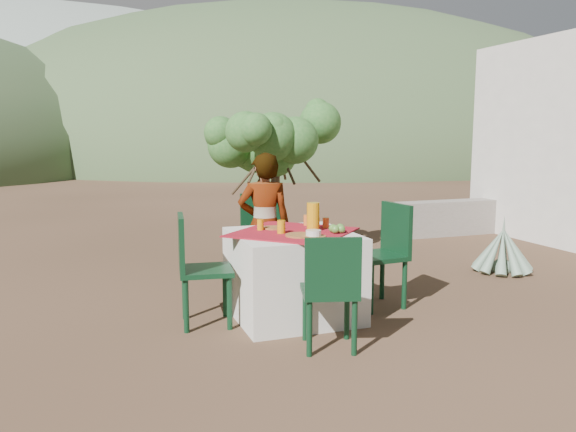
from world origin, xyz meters
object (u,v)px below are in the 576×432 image
object	(u,v)px
chair_far	(264,236)
juice_pitcher	(313,217)
chair_near	(331,287)
table	(293,274)
agave	(503,251)
chair_right	(385,249)
shrub_tree	(278,149)
chair_left	(196,264)
person	(264,225)

from	to	relation	value
chair_far	juice_pitcher	size ratio (longest dim) A/B	3.98
chair_far	chair_near	distance (m)	1.86
table	chair_far	size ratio (longest dim) A/B	1.32
agave	juice_pitcher	bearing A→B (deg)	-165.17
chair_right	shrub_tree	xyz separation A→B (m)	(-0.28, 2.32, 0.88)
chair_right	juice_pitcher	bearing A→B (deg)	-92.94
chair_near	chair_left	bearing A→B (deg)	-32.02
chair_far	agave	distance (m)	2.86
chair_near	chair_right	distance (m)	1.29
agave	person	bearing A→B (deg)	179.90
chair_near	juice_pitcher	size ratio (longest dim) A/B	3.54
juice_pitcher	chair_left	bearing A→B (deg)	176.40
chair_near	person	distance (m)	1.58
person	agave	size ratio (longest dim) A/B	1.92
table	chair_right	bearing A→B (deg)	0.63
chair_near	juice_pitcher	xyz separation A→B (m)	(0.20, 0.85, 0.40)
shrub_tree	agave	world-z (taller)	shrub_tree
agave	table	bearing A→B (deg)	-166.41
juice_pitcher	person	bearing A→B (deg)	107.58
juice_pitcher	chair_right	bearing A→B (deg)	2.14
chair_right	person	xyz separation A→B (m)	(-0.97, 0.69, 0.18)
table	juice_pitcher	bearing A→B (deg)	-5.45
chair_left	agave	world-z (taller)	chair_left
chair_far	juice_pitcher	world-z (taller)	juice_pitcher
person	chair_right	bearing A→B (deg)	156.86
chair_right	person	world-z (taller)	person
shrub_tree	juice_pitcher	bearing A→B (deg)	-101.19
agave	chair_right	bearing A→B (deg)	-160.65
chair_near	person	size ratio (longest dim) A/B	0.62
chair_right	shrub_tree	bearing A→B (deg)	-178.30
chair_left	shrub_tree	distance (m)	2.87
chair_near	chair_right	xyz separation A→B (m)	(0.94, 0.88, 0.05)
chair_near	table	bearing A→B (deg)	-75.40
table	chair_near	size ratio (longest dim) A/B	1.48
chair_right	chair_near	bearing A→B (deg)	-52.15
shrub_tree	agave	xyz separation A→B (m)	(2.22, -1.64, -1.16)
table	agave	xyz separation A→B (m)	(2.87, 0.69, -0.13)
table	agave	world-z (taller)	table
agave	juice_pitcher	distance (m)	2.85
table	person	world-z (taller)	person
chair_far	agave	size ratio (longest dim) A/B	1.33
chair_far	chair_near	world-z (taller)	chair_far
person	juice_pitcher	size ratio (longest dim) A/B	5.75
agave	chair_far	bearing A→B (deg)	174.11
agave	juice_pitcher	world-z (taller)	juice_pitcher
chair_left	table	bearing A→B (deg)	-85.85
chair_left	shrub_tree	world-z (taller)	shrub_tree
chair_near	chair_right	world-z (taller)	chair_right
person	agave	bearing A→B (deg)	-167.77
agave	juice_pitcher	xyz separation A→B (m)	(-2.69, -0.71, 0.64)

